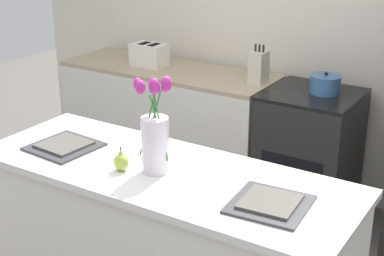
{
  "coord_description": "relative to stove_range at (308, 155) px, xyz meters",
  "views": [
    {
      "loc": [
        1.4,
        -1.97,
        2.09
      ],
      "look_at": [
        0.0,
        0.25,
        1.07
      ],
      "focal_mm": 55.0,
      "sensor_mm": 36.0,
      "label": 1
    }
  ],
  "objects": [
    {
      "name": "plate_setting_left",
      "position": [
        -0.66,
        -1.65,
        0.51
      ],
      "size": [
        0.32,
        0.32,
        0.02
      ],
      "color": "#333338",
      "rests_on": "kitchen_island"
    },
    {
      "name": "plate_setting_right",
      "position": [
        0.46,
        -1.65,
        0.51
      ],
      "size": [
        0.32,
        0.32,
        0.02
      ],
      "color": "#333338",
      "rests_on": "kitchen_island"
    },
    {
      "name": "back_counter",
      "position": [
        -1.16,
        0.0,
        0.0
      ],
      "size": [
        1.68,
        0.6,
        0.9
      ],
      "color": "silver",
      "rests_on": "ground_plane"
    },
    {
      "name": "toaster",
      "position": [
        -1.32,
        -0.02,
        0.54
      ],
      "size": [
        0.28,
        0.18,
        0.17
      ],
      "color": "silver",
      "rests_on": "back_counter"
    },
    {
      "name": "cooking_pot",
      "position": [
        0.06,
        0.04,
        0.51
      ],
      "size": [
        0.21,
        0.21,
        0.14
      ],
      "color": "#386093",
      "rests_on": "stove_range"
    },
    {
      "name": "stove_range",
      "position": [
        0.0,
        0.0,
        0.0
      ],
      "size": [
        0.6,
        0.61,
        0.9
      ],
      "color": "black",
      "rests_on": "ground_plane"
    },
    {
      "name": "knife_block",
      "position": [
        -0.41,
        0.02,
        0.56
      ],
      "size": [
        0.1,
        0.14,
        0.27
      ],
      "color": "beige",
      "rests_on": "back_counter"
    },
    {
      "name": "flower_vase",
      "position": [
        -0.12,
        -1.63,
        0.67
      ],
      "size": [
        0.18,
        0.15,
        0.45
      ],
      "color": "silver",
      "rests_on": "kitchen_island"
    },
    {
      "name": "back_wall",
      "position": [
        -0.1,
        0.4,
        0.9
      ],
      "size": [
        5.2,
        0.08,
        2.7
      ],
      "color": "silver",
      "rests_on": "ground_plane"
    },
    {
      "name": "pear_figurine",
      "position": [
        -0.25,
        -1.7,
        0.55
      ],
      "size": [
        0.07,
        0.07,
        0.11
      ],
      "color": "#9EBC47",
      "rests_on": "kitchen_island"
    }
  ]
}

